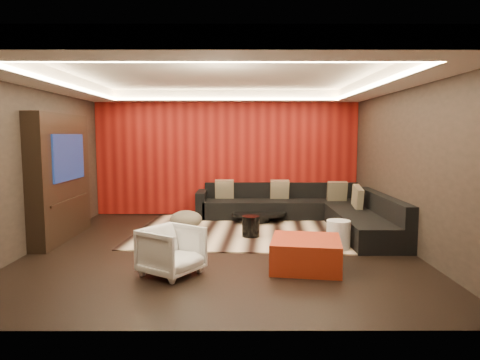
{
  "coord_description": "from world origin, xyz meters",
  "views": [
    {
      "loc": [
        0.28,
        -6.85,
        1.83
      ],
      "look_at": [
        0.3,
        0.6,
        1.05
      ],
      "focal_mm": 32.0,
      "sensor_mm": 36.0,
      "label": 1
    }
  ],
  "objects_px": {
    "sectional_sofa": "(309,211)",
    "orange_ottoman": "(306,253)",
    "white_side_table": "(338,235)",
    "coffee_table": "(259,217)",
    "armchair": "(172,251)",
    "drum_stool": "(251,226)"
  },
  "relations": [
    {
      "from": "sectional_sofa",
      "to": "orange_ottoman",
      "type": "bearing_deg",
      "value": -100.12
    },
    {
      "from": "white_side_table",
      "to": "sectional_sofa",
      "type": "distance_m",
      "value": 2.0
    },
    {
      "from": "coffee_table",
      "to": "white_side_table",
      "type": "height_order",
      "value": "white_side_table"
    },
    {
      "from": "orange_ottoman",
      "to": "armchair",
      "type": "bearing_deg",
      "value": -171.54
    },
    {
      "from": "orange_ottoman",
      "to": "armchair",
      "type": "distance_m",
      "value": 1.83
    },
    {
      "from": "coffee_table",
      "to": "drum_stool",
      "type": "distance_m",
      "value": 1.31
    },
    {
      "from": "coffee_table",
      "to": "drum_stool",
      "type": "xyz_separation_m",
      "value": [
        -0.22,
        -1.28,
        0.09
      ]
    },
    {
      "from": "drum_stool",
      "to": "orange_ottoman",
      "type": "distance_m",
      "value": 1.92
    },
    {
      "from": "coffee_table",
      "to": "armchair",
      "type": "height_order",
      "value": "armchair"
    },
    {
      "from": "coffee_table",
      "to": "drum_stool",
      "type": "height_order",
      "value": "drum_stool"
    },
    {
      "from": "white_side_table",
      "to": "armchair",
      "type": "relative_size",
      "value": 0.68
    },
    {
      "from": "orange_ottoman",
      "to": "coffee_table",
      "type": "bearing_deg",
      "value": 99.19
    },
    {
      "from": "coffee_table",
      "to": "armchair",
      "type": "xyz_separation_m",
      "value": [
        -1.32,
        -3.33,
        0.2
      ]
    },
    {
      "from": "white_side_table",
      "to": "armchair",
      "type": "distance_m",
      "value": 2.77
    },
    {
      "from": "coffee_table",
      "to": "sectional_sofa",
      "type": "xyz_separation_m",
      "value": [
        1.02,
        -0.11,
        0.14
      ]
    },
    {
      "from": "drum_stool",
      "to": "white_side_table",
      "type": "height_order",
      "value": "white_side_table"
    },
    {
      "from": "white_side_table",
      "to": "drum_stool",
      "type": "bearing_deg",
      "value": 149.51
    },
    {
      "from": "drum_stool",
      "to": "orange_ottoman",
      "type": "height_order",
      "value": "orange_ottoman"
    },
    {
      "from": "white_side_table",
      "to": "coffee_table",
      "type": "bearing_deg",
      "value": 119.08
    },
    {
      "from": "coffee_table",
      "to": "sectional_sofa",
      "type": "bearing_deg",
      "value": -5.96
    },
    {
      "from": "drum_stool",
      "to": "sectional_sofa",
      "type": "height_order",
      "value": "sectional_sofa"
    },
    {
      "from": "white_side_table",
      "to": "orange_ottoman",
      "type": "height_order",
      "value": "white_side_table"
    }
  ]
}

